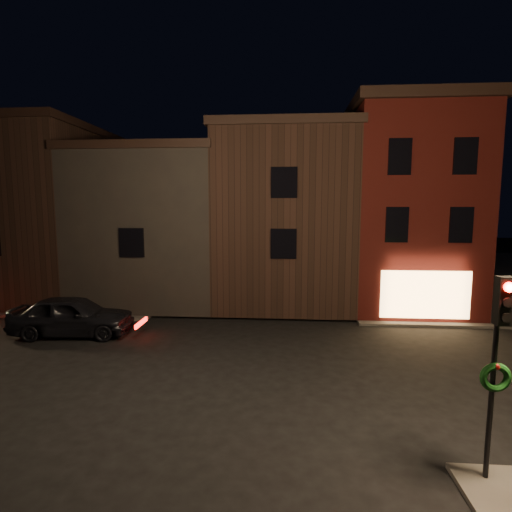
# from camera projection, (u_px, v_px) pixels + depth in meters

# --- Properties ---
(ground) EXTENTS (120.00, 120.00, 0.00)m
(ground) POSITION_uv_depth(u_px,v_px,m) (238.00, 366.00, 13.67)
(ground) COLOR black
(ground) RESTS_ON ground
(sidewalk_far_left) EXTENTS (30.00, 30.00, 0.12)m
(sidewalk_far_left) POSITION_uv_depth(u_px,v_px,m) (39.00, 268.00, 34.97)
(sidewalk_far_left) COLOR #2D2B28
(sidewalk_far_left) RESTS_ON ground
(corner_building) EXTENTS (6.50, 8.50, 10.50)m
(corner_building) POSITION_uv_depth(u_px,v_px,m) (404.00, 207.00, 21.77)
(corner_building) COLOR #440F0C
(corner_building) RESTS_ON ground
(row_building_a) EXTENTS (7.30, 10.30, 9.40)m
(row_building_a) POSITION_uv_depth(u_px,v_px,m) (284.00, 217.00, 23.35)
(row_building_a) COLOR black
(row_building_a) RESTS_ON ground
(row_building_b) EXTENTS (7.80, 10.30, 8.40)m
(row_building_b) POSITION_uv_depth(u_px,v_px,m) (164.00, 225.00, 23.96)
(row_building_b) COLOR black
(row_building_b) RESTS_ON ground
(row_building_c) EXTENTS (7.30, 10.30, 9.90)m
(row_building_c) POSITION_uv_depth(u_px,v_px,m) (47.00, 212.00, 24.42)
(row_building_c) COLOR black
(row_building_c) RESTS_ON ground
(traffic_signal) EXTENTS (0.58, 0.38, 4.05)m
(traffic_signal) POSITION_uv_depth(u_px,v_px,m) (498.00, 348.00, 7.44)
(traffic_signal) COLOR black
(traffic_signal) RESTS_ON sidewalk_near_right
(parked_car_a) EXTENTS (5.13, 2.42, 1.70)m
(parked_car_a) POSITION_uv_depth(u_px,v_px,m) (72.00, 316.00, 16.86)
(parked_car_a) COLOR black
(parked_car_a) RESTS_ON ground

